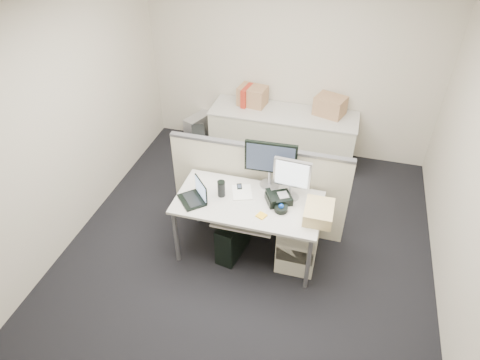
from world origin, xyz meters
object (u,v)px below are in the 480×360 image
(monitor_main, at_px, (270,165))
(desk_phone, at_px, (279,199))
(laptop, at_px, (191,192))
(desk, at_px, (248,206))

(monitor_main, bearing_deg, desk_phone, -60.57)
(monitor_main, distance_m, laptop, 0.86)
(monitor_main, xyz_separation_m, laptop, (-0.71, -0.46, -0.16))
(desk, relative_size, laptop, 5.13)
(monitor_main, distance_m, desk_phone, 0.37)
(monitor_main, bearing_deg, desk, -117.69)
(desk, bearing_deg, laptop, -165.73)
(laptop, height_order, desk_phone, laptop)
(monitor_main, relative_size, desk_phone, 2.21)
(desk, bearing_deg, monitor_main, 64.89)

